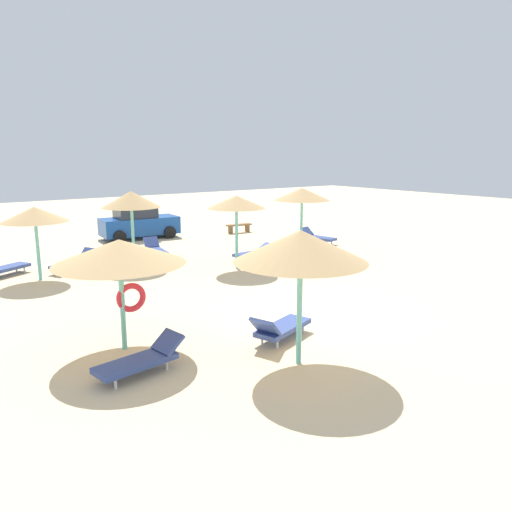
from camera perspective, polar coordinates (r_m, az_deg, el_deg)
name	(u,v)px	position (r m, az deg, el deg)	size (l,w,h in m)	color
ground_plane	(318,315)	(14.16, 7.20, -6.79)	(80.00, 80.00, 0.00)	beige
parasol_0	(236,202)	(19.19, -2.28, 6.21)	(2.27, 2.27, 2.88)	#6BC6BC
parasol_1	(35,215)	(19.12, -24.20, 4.38)	(2.30, 2.30, 2.64)	#6BC6BC
parasol_2	(301,247)	(10.29, 5.17, 1.10)	(2.83, 2.83, 2.94)	#6BC6BC
parasol_3	(131,200)	(20.37, -14.24, 6.33)	(2.32, 2.32, 3.00)	#6BC6BC
parasol_4	(119,253)	(11.50, -15.50, 0.37)	(2.98, 2.98, 2.60)	#6BC6BC
parasol_5	(302,194)	(23.17, 5.33, 7.11)	(2.63, 2.63, 2.90)	#6BC6BC
lounger_0	(279,263)	(19.12, 2.66, -0.80)	(1.52, 1.95, 0.71)	#33478C
lounger_1	(75,263)	(20.38, -20.19, -0.71)	(1.96, 1.37, 0.77)	#33478C
lounger_2	(280,327)	(12.19, 2.81, -8.24)	(1.98, 1.21, 0.76)	#33478C
lounger_3	(155,250)	(22.14, -11.55, 0.74)	(0.93, 1.94, 0.78)	#33478C
lounger_4	(142,359)	(10.69, -13.07, -11.55)	(1.97, 0.93, 0.71)	#33478C
lounger_5	(317,237)	(25.15, 7.09, 2.21)	(1.00, 1.97, 0.74)	#33478C
lounger_6	(255,253)	(21.07, -0.12, 0.38)	(1.95, 0.77, 0.63)	#33478C
lounger_7	(3,268)	(20.52, -27.20, -1.25)	(1.97, 1.47, 0.70)	#33478C
bench_0	(239,227)	(28.29, -1.98, 3.42)	(1.53, 0.52, 0.49)	brown
parked_car	(139,223)	(27.05, -13.40, 3.73)	(4.12, 2.23, 1.72)	#194C9E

